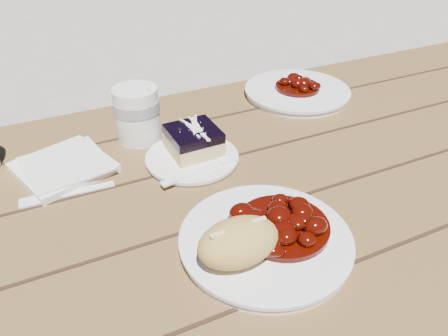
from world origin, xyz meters
name	(u,v)px	position (x,y,z in m)	size (l,w,h in m)	color
picnic_table	(220,254)	(0.00, 0.00, 0.59)	(2.00, 1.55, 0.75)	brown
main_plate	(265,241)	(0.00, -0.16, 0.76)	(0.25, 0.25, 0.02)	white
goulash_stew	(283,218)	(0.03, -0.15, 0.79)	(0.14, 0.14, 0.04)	#3D0802
bread_roll	(238,242)	(-0.05, -0.18, 0.80)	(0.12, 0.08, 0.06)	tan
dessert_plate	(192,159)	(-0.01, 0.10, 0.76)	(0.17, 0.17, 0.01)	white
blueberry_cake	(193,140)	(0.00, 0.11, 0.79)	(0.09, 0.09, 0.05)	#DDC278
fork_dessert	(193,173)	(-0.03, 0.04, 0.76)	(0.03, 0.16, 0.01)	white
coffee_cup	(137,114)	(-0.08, 0.22, 0.80)	(0.09, 0.09, 0.11)	white
napkin_stack	(63,167)	(-0.24, 0.17, 0.76)	(0.15, 0.15, 0.01)	white
fork_table	(77,192)	(-0.23, 0.09, 0.75)	(0.03, 0.16, 0.01)	white
second_plate	(297,92)	(0.33, 0.26, 0.76)	(0.25, 0.25, 0.02)	white
second_stew	(298,81)	(0.33, 0.26, 0.79)	(0.11, 0.11, 0.04)	#3D0802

